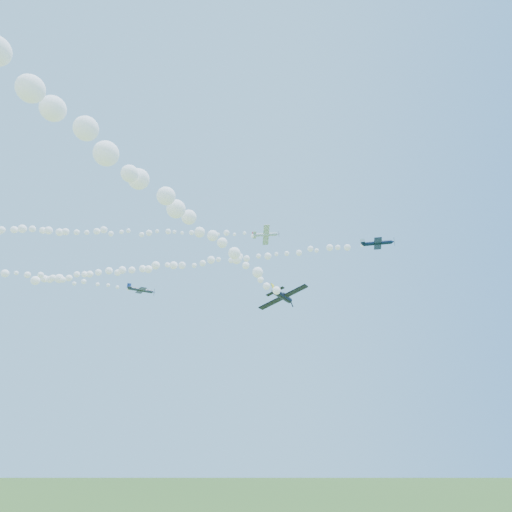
{
  "coord_description": "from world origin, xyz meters",
  "views": [
    {
      "loc": [
        3.64,
        -79.47,
        13.1
      ],
      "look_at": [
        3.6,
        -4.21,
        46.42
      ],
      "focal_mm": 30.0,
      "sensor_mm": 36.0,
      "label": 1
    }
  ],
  "objects_px": {
    "plane_grey": "(141,290)",
    "plane_black": "(283,296)",
    "plane_navy": "(378,243)",
    "plane_white": "(266,235)"
  },
  "relations": [
    {
      "from": "plane_grey",
      "to": "plane_black",
      "type": "distance_m",
      "value": 45.43
    },
    {
      "from": "plane_navy",
      "to": "plane_grey",
      "type": "xyz_separation_m",
      "value": [
        -50.06,
        15.54,
        -4.31
      ]
    },
    {
      "from": "plane_black",
      "to": "plane_grey",
      "type": "bearing_deg",
      "value": 66.55
    },
    {
      "from": "plane_white",
      "to": "plane_black",
      "type": "bearing_deg",
      "value": -89.37
    },
    {
      "from": "plane_navy",
      "to": "plane_black",
      "type": "xyz_separation_m",
      "value": [
        -20.04,
        -16.31,
        -16.48
      ]
    },
    {
      "from": "plane_white",
      "to": "plane_navy",
      "type": "relative_size",
      "value": 0.88
    },
    {
      "from": "plane_white",
      "to": "plane_black",
      "type": "distance_m",
      "value": 34.26
    },
    {
      "from": "plane_white",
      "to": "plane_navy",
      "type": "xyz_separation_m",
      "value": [
        21.78,
        -9.08,
        -6.46
      ]
    },
    {
      "from": "plane_white",
      "to": "plane_navy",
      "type": "distance_m",
      "value": 24.47
    },
    {
      "from": "plane_white",
      "to": "plane_navy",
      "type": "bearing_deg",
      "value": -25.94
    }
  ]
}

